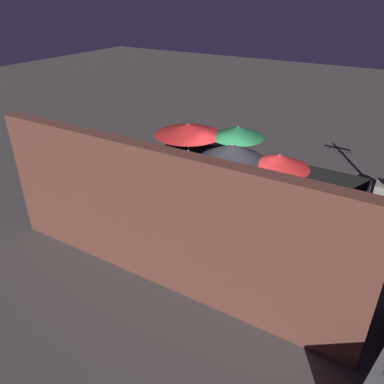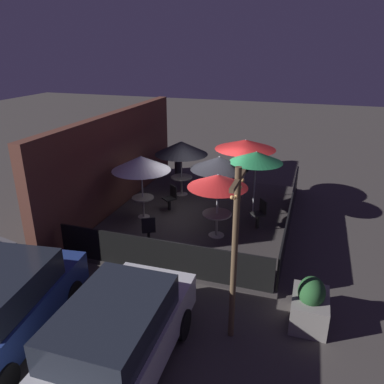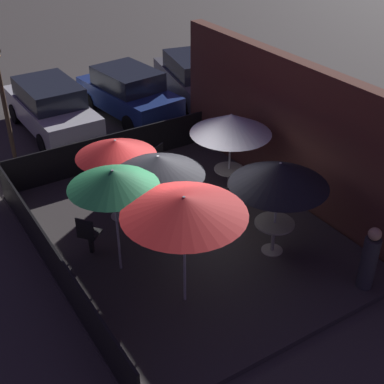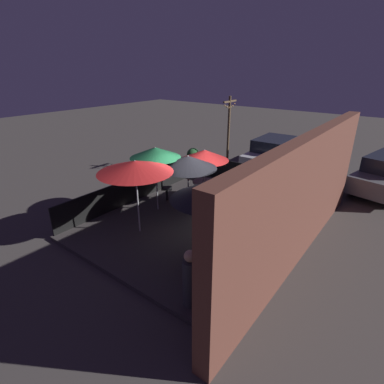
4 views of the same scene
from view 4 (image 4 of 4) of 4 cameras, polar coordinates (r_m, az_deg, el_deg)
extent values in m
plane|color=#423D3A|center=(10.45, 1.93, -5.69)|extent=(60.00, 60.00, 0.00)
cube|color=#383333|center=(10.42, 1.94, -5.40)|extent=(7.65, 6.10, 0.12)
cube|color=brown|center=(8.41, 20.56, -1.29)|extent=(9.25, 0.36, 3.51)
cube|color=black|center=(12.02, -9.74, 1.05)|extent=(7.45, 0.05, 0.95)
cube|color=black|center=(13.21, 11.58, 2.94)|extent=(0.05, 5.90, 0.95)
cylinder|color=#B2B2B7|center=(8.08, 3.04, -5.11)|extent=(0.05, 0.05, 2.17)
cone|color=black|center=(7.73, 3.17, 0.33)|extent=(2.04, 2.04, 0.51)
cylinder|color=#B2B2B7|center=(9.77, 13.76, -0.56)|extent=(0.05, 0.05, 2.19)
cone|color=silver|center=(9.47, 14.24, 4.19)|extent=(1.96, 1.96, 0.48)
cylinder|color=#B2B2B7|center=(11.48, 2.35, 3.17)|extent=(0.05, 0.05, 2.02)
cone|color=red|center=(11.23, 2.41, 7.08)|extent=(1.82, 1.82, 0.39)
cylinder|color=#B2B2B7|center=(10.24, -0.72, 1.11)|extent=(0.05, 0.05, 2.16)
cone|color=black|center=(9.95, -0.74, 5.74)|extent=(1.93, 1.93, 0.43)
cylinder|color=#B2B2B7|center=(10.67, -6.76, 2.39)|extent=(0.05, 0.05, 2.33)
cone|color=#1E6B3D|center=(10.37, -7.01, 7.51)|extent=(1.76, 1.76, 0.36)
cylinder|color=#B2B2B7|center=(9.28, -10.34, -1.02)|extent=(0.05, 0.05, 2.34)
cone|color=red|center=(8.93, -10.79, 4.82)|extent=(2.26, 2.26, 0.36)
cylinder|color=#9E998E|center=(8.63, 2.89, -11.42)|extent=(0.47, 0.47, 0.02)
cylinder|color=#9E998E|center=(8.44, 2.94, -9.50)|extent=(0.08, 0.08, 0.71)
cylinder|color=#9E998E|center=(8.25, 2.99, -7.32)|extent=(0.85, 0.85, 0.04)
cylinder|color=#9E998E|center=(10.24, 13.20, -6.15)|extent=(0.41, 0.41, 0.02)
cylinder|color=#9E998E|center=(10.08, 13.37, -4.44)|extent=(0.08, 0.08, 0.71)
cylinder|color=#9E998E|center=(9.92, 13.56, -2.52)|extent=(0.74, 0.74, 0.04)
cylinder|color=#9E998E|center=(11.85, 2.27, -1.39)|extent=(0.49, 0.49, 0.02)
cylinder|color=#9E998E|center=(11.71, 2.30, 0.19)|extent=(0.08, 0.08, 0.73)
cylinder|color=#9E998E|center=(11.57, 2.33, 1.94)|extent=(0.90, 0.90, 0.04)
cube|color=black|center=(11.81, 12.58, -0.96)|extent=(0.11, 0.11, 0.42)
cube|color=black|center=(11.72, 12.67, 0.07)|extent=(0.55, 0.55, 0.04)
cube|color=black|center=(11.80, 12.71, 1.48)|extent=(0.22, 0.36, 0.44)
cube|color=black|center=(11.76, -4.80, -0.43)|extent=(0.11, 0.11, 0.48)
cube|color=black|center=(11.66, -4.84, 0.74)|extent=(0.56, 0.56, 0.04)
cube|color=black|center=(11.58, -5.77, 1.83)|extent=(0.33, 0.27, 0.44)
cube|color=black|center=(9.73, 7.85, -5.96)|extent=(0.11, 0.11, 0.43)
cube|color=black|center=(9.62, 7.92, -4.73)|extent=(0.56, 0.56, 0.04)
cube|color=black|center=(9.45, 6.99, -3.58)|extent=(0.27, 0.33, 0.44)
cylinder|color=#333338|center=(6.71, -0.39, -16.99)|extent=(0.39, 0.39, 1.13)
sphere|color=tan|center=(6.29, -0.41, -12.11)|extent=(0.26, 0.26, 0.26)
cube|color=gray|center=(15.69, 0.17, 5.58)|extent=(1.10, 0.77, 0.67)
ellipsoid|color=#235128|center=(15.56, 0.17, 7.21)|extent=(0.71, 0.57, 0.64)
cylinder|color=brown|center=(15.21, 6.93, 10.75)|extent=(0.12, 0.12, 3.70)
cube|color=brown|center=(14.96, 7.23, 16.75)|extent=(1.10, 0.08, 0.08)
sphere|color=#F4B260|center=(15.37, 8.11, 16.32)|extent=(0.07, 0.07, 0.07)
sphere|color=#F4B260|center=(15.22, 7.74, 15.97)|extent=(0.07, 0.07, 0.07)
sphere|color=#F4B260|center=(15.07, 7.36, 15.74)|extent=(0.07, 0.07, 0.07)
sphere|color=#F4B260|center=(14.91, 6.99, 15.69)|extent=(0.07, 0.07, 0.07)
sphere|color=#F4B260|center=(14.75, 6.62, 15.81)|extent=(0.07, 0.07, 0.07)
sphere|color=#F4B260|center=(14.59, 6.25, 16.07)|extent=(0.07, 0.07, 0.07)
cube|color=silver|center=(16.26, 15.13, 6.62)|extent=(4.34, 1.78, 0.70)
cube|color=#1E232D|center=(16.10, 15.37, 8.84)|extent=(2.40, 1.61, 0.60)
cylinder|color=black|center=(14.89, 15.92, 3.66)|extent=(0.64, 0.19, 0.64)
cylinder|color=black|center=(15.48, 10.36, 4.90)|extent=(0.64, 0.19, 0.64)
cylinder|color=black|center=(17.32, 19.17, 5.91)|extent=(0.64, 0.19, 0.64)
cylinder|color=black|center=(17.83, 14.25, 6.94)|extent=(0.64, 0.19, 0.64)
cube|color=navy|center=(15.35, 23.79, 4.52)|extent=(4.14, 2.19, 0.70)
cube|color=#1E232D|center=(15.18, 24.18, 6.84)|extent=(2.36, 1.83, 0.60)
cylinder|color=black|center=(14.24, 26.07, 1.29)|extent=(0.66, 0.26, 0.64)
cylinder|color=black|center=(14.40, 19.75, 2.53)|extent=(0.66, 0.26, 0.64)
cylinder|color=black|center=(16.58, 26.93, 3.95)|extent=(0.66, 0.26, 0.64)
cylinder|color=black|center=(16.71, 21.47, 5.00)|extent=(0.66, 0.26, 0.64)
cylinder|color=black|center=(14.15, 28.32, 0.73)|extent=(0.66, 0.31, 0.64)
cylinder|color=black|center=(16.58, 31.85, 2.96)|extent=(0.66, 0.31, 0.64)
camera|label=1|loc=(12.50, 59.05, 18.76)|focal=35.00mm
camera|label=2|loc=(20.92, 14.03, 24.10)|focal=35.00mm
camera|label=3|loc=(10.67, -64.51, 23.58)|focal=50.00mm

